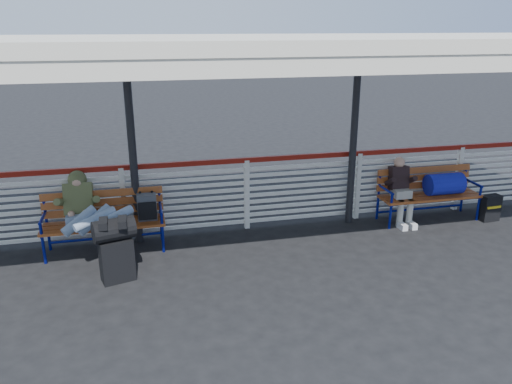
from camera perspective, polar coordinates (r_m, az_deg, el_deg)
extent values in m
plane|color=black|center=(6.91, 2.36, -10.03)|extent=(60.00, 60.00, 0.00)
cube|color=silver|center=(8.36, -1.06, -0.30)|extent=(12.00, 0.04, 1.04)
cube|color=maroon|center=(8.19, -1.09, 3.67)|extent=(12.00, 0.06, 0.08)
cube|color=silver|center=(6.94, 0.64, 16.71)|extent=(12.60, 3.60, 0.16)
cube|color=silver|center=(5.27, 5.36, 14.61)|extent=(12.60, 0.06, 0.30)
cylinder|color=black|center=(7.80, -13.94, 4.64)|extent=(0.12, 0.12, 3.00)
cylinder|color=black|center=(8.53, 11.09, 6.02)|extent=(0.12, 0.12, 3.00)
cube|color=black|center=(7.03, -15.61, -7.51)|extent=(0.48, 0.36, 0.59)
cylinder|color=black|center=(6.85, -15.93, -4.14)|extent=(0.60, 0.44, 0.30)
cube|color=#A54D20|center=(7.86, -16.97, -3.59)|extent=(1.80, 0.50, 0.04)
cube|color=#A54D20|center=(8.01, -17.06, -1.11)|extent=(1.80, 0.10, 0.40)
cylinder|color=navy|center=(7.87, -23.09, -6.05)|extent=(0.04, 0.04, 0.45)
cylinder|color=navy|center=(7.73, -10.59, -5.23)|extent=(0.04, 0.04, 0.45)
cylinder|color=navy|center=(8.22, -22.79, -3.28)|extent=(0.04, 0.04, 0.90)
cylinder|color=navy|center=(8.09, -10.87, -2.45)|extent=(0.04, 0.04, 0.90)
cube|color=#54575D|center=(7.77, -12.35, -1.68)|extent=(0.29, 0.18, 0.40)
cube|color=#A54D20|center=(9.26, 19.28, -0.46)|extent=(1.80, 0.50, 0.04)
cube|color=#A54D20|center=(9.39, 18.63, 1.60)|extent=(1.80, 0.10, 0.40)
cylinder|color=navy|center=(8.75, 15.08, -2.70)|extent=(0.04, 0.04, 0.45)
cylinder|color=navy|center=(9.65, 24.04, -1.71)|extent=(0.04, 0.04, 0.45)
cylinder|color=navy|center=(9.06, 13.83, -0.34)|extent=(0.04, 0.04, 0.90)
cylinder|color=navy|center=(9.94, 22.62, 0.41)|extent=(0.04, 0.04, 0.90)
cylinder|color=navy|center=(9.33, 20.72, 0.86)|extent=(0.64, 0.38, 0.38)
cube|color=#7F95AB|center=(7.91, -19.54, -3.02)|extent=(0.36, 0.26, 0.18)
cube|color=brown|center=(8.01, -19.61, -0.78)|extent=(0.42, 0.38, 0.53)
sphere|color=brown|center=(8.02, -19.76, 1.34)|extent=(0.28, 0.28, 0.28)
sphere|color=tan|center=(7.98, -19.78, 1.19)|extent=(0.21, 0.21, 0.21)
cube|color=black|center=(6.76, -17.05, -3.46)|extent=(0.11, 0.27, 0.10)
cube|color=black|center=(6.75, -15.02, -3.32)|extent=(0.11, 0.27, 0.10)
cube|color=#ABA99B|center=(8.98, 16.26, -0.19)|extent=(0.30, 0.24, 0.16)
cube|color=black|center=(9.02, 15.98, 1.59)|extent=(0.32, 0.23, 0.42)
sphere|color=tan|center=(8.97, 16.07, 3.28)|extent=(0.19, 0.19, 0.19)
cylinder|color=#ABA99B|center=(8.88, 16.14, -2.37)|extent=(0.11, 0.11, 0.46)
cylinder|color=#ABA99B|center=(8.97, 17.15, -2.26)|extent=(0.11, 0.11, 0.46)
cube|color=silver|center=(8.87, 16.34, -3.74)|extent=(0.10, 0.24, 0.10)
cube|color=silver|center=(8.96, 17.35, -3.62)|extent=(0.10, 0.24, 0.10)
cube|color=black|center=(9.73, 25.16, -1.65)|extent=(0.35, 0.21, 0.47)
cube|color=gold|center=(9.64, 25.57, -1.60)|extent=(0.28, 0.04, 0.04)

